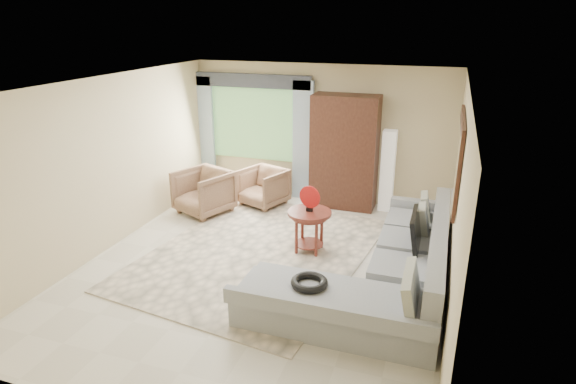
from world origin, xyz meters
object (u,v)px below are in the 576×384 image
(tv_screen, at_px, (416,230))
(armchair_left, at_px, (203,192))
(armchair_right, at_px, (263,187))
(potted_plant, at_px, (209,178))
(armoire, at_px, (344,152))
(floor_lamp, at_px, (388,171))
(sectional_sofa, at_px, (388,274))
(coffee_table, at_px, (309,231))

(tv_screen, xyz_separation_m, armchair_left, (-3.83, 1.21, -0.32))
(armchair_right, distance_m, potted_plant, 1.35)
(armchair_left, distance_m, armoire, 2.68)
(armchair_left, bearing_deg, armoire, 48.88)
(tv_screen, distance_m, potted_plant, 4.83)
(tv_screen, relative_size, armchair_right, 0.95)
(armoire, bearing_deg, armchair_right, -162.72)
(potted_plant, relative_size, floor_lamp, 0.39)
(tv_screen, distance_m, armchair_left, 4.03)
(sectional_sofa, bearing_deg, armoire, 113.06)
(armoire, bearing_deg, coffee_table, -91.81)
(potted_plant, bearing_deg, floor_lamp, 3.25)
(tv_screen, bearing_deg, floor_lamp, 106.04)
(floor_lamp, bearing_deg, tv_screen, -73.96)
(potted_plant, height_order, floor_lamp, floor_lamp)
(armoire, xyz_separation_m, floor_lamp, (0.80, 0.06, -0.30))
(sectional_sofa, xyz_separation_m, armchair_right, (-2.68, 2.45, 0.07))
(sectional_sofa, relative_size, armoire, 1.65)
(armchair_right, xyz_separation_m, potted_plant, (-1.31, 0.31, -0.06))
(tv_screen, xyz_separation_m, armchair_right, (-2.95, 1.92, -0.36))
(floor_lamp, bearing_deg, potted_plant, -176.75)
(sectional_sofa, height_order, armchair_right, sectional_sofa)
(potted_plant, height_order, armoire, armoire)
(armchair_left, bearing_deg, coffee_table, 0.70)
(floor_lamp, bearing_deg, sectional_sofa, -81.67)
(armchair_left, relative_size, armchair_right, 1.13)
(armchair_left, xyz_separation_m, potted_plant, (-0.43, 1.02, -0.11))
(armchair_right, bearing_deg, tv_screen, -12.11)
(armchair_right, bearing_deg, armchair_left, -119.92)
(tv_screen, xyz_separation_m, potted_plant, (-4.26, 2.23, -0.42))
(coffee_table, distance_m, armchair_right, 2.12)
(potted_plant, bearing_deg, armoire, 2.95)
(sectional_sofa, height_order, potted_plant, sectional_sofa)
(armoire, bearing_deg, tv_screen, -57.72)
(sectional_sofa, distance_m, coffee_table, 1.55)
(armchair_left, height_order, floor_lamp, floor_lamp)
(armchair_left, xyz_separation_m, floor_lamp, (3.13, 1.22, 0.35))
(sectional_sofa, relative_size, armchair_left, 3.92)
(sectional_sofa, xyz_separation_m, tv_screen, (0.27, 0.52, 0.44))
(coffee_table, xyz_separation_m, armchair_right, (-1.38, 1.61, 0.01))
(tv_screen, bearing_deg, armchair_left, 162.46)
(floor_lamp, bearing_deg, armoire, -175.71)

